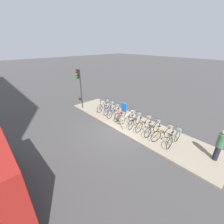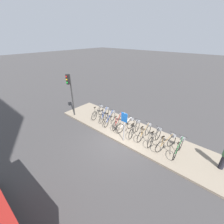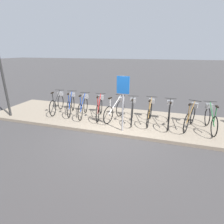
{
  "view_description": "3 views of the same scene",
  "coord_description": "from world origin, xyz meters",
  "views": [
    {
      "loc": [
        6.23,
        -6.25,
        5.63
      ],
      "look_at": [
        -1.2,
        0.51,
        0.96
      ],
      "focal_mm": 24.0,
      "sensor_mm": 36.0,
      "label": 1
    },
    {
      "loc": [
        4.75,
        -6.11,
        6.24
      ],
      "look_at": [
        -1.44,
        1.05,
        1.36
      ],
      "focal_mm": 24.0,
      "sensor_mm": 36.0,
      "label": 2
    },
    {
      "loc": [
        1.57,
        -5.46,
        2.95
      ],
      "look_at": [
        -0.32,
        0.68,
        0.67
      ],
      "focal_mm": 28.0,
      "sensor_mm": 36.0,
      "label": 3
    }
  ],
  "objects": [
    {
      "name": "parked_bicycle_6",
      "position": [
        1.07,
        1.47,
        0.58
      ],
      "size": [
        0.46,
        1.73,
        1.06
      ],
      "color": "black",
      "rests_on": "sidewalk"
    },
    {
      "name": "sidewalk",
      "position": [
        0.0,
        1.47,
        0.06
      ],
      "size": [
        12.26,
        2.94,
        0.12
      ],
      "color": "gray",
      "rests_on": "ground_plane"
    },
    {
      "name": "parked_bicycle_5",
      "position": [
        0.35,
        1.36,
        0.58
      ],
      "size": [
        0.46,
        1.72,
        1.06
      ],
      "color": "black",
      "rests_on": "sidewalk"
    },
    {
      "name": "parked_bicycle_2",
      "position": [
        -1.88,
        1.36,
        0.58
      ],
      "size": [
        0.53,
        1.7,
        1.06
      ],
      "color": "black",
      "rests_on": "sidewalk"
    },
    {
      "name": "parked_bicycle_7",
      "position": [
        1.82,
        1.41,
        0.58
      ],
      "size": [
        0.46,
        1.73,
        1.06
      ],
      "color": "black",
      "rests_on": "sidewalk"
    },
    {
      "name": "parked_bicycle_0",
      "position": [
        -3.32,
        1.47,
        0.58
      ],
      "size": [
        0.54,
        1.7,
        1.06
      ],
      "color": "black",
      "rests_on": "sidewalk"
    },
    {
      "name": "parked_bicycle_8",
      "position": [
        2.6,
        1.36,
        0.58
      ],
      "size": [
        0.68,
        1.65,
        1.06
      ],
      "color": "black",
      "rests_on": "sidewalk"
    },
    {
      "name": "parked_bicycle_9",
      "position": [
        3.29,
        1.38,
        0.58
      ],
      "size": [
        0.46,
        1.73,
        1.06
      ],
      "color": "black",
      "rests_on": "sidewalk"
    },
    {
      "name": "parked_bicycle_1",
      "position": [
        -2.59,
        1.49,
        0.58
      ],
      "size": [
        0.69,
        1.65,
        1.06
      ],
      "color": "black",
      "rests_on": "sidewalk"
    },
    {
      "name": "parked_bicycle_3",
      "position": [
        -1.12,
        1.41,
        0.58
      ],
      "size": [
        0.54,
        1.7,
        1.06
      ],
      "color": "black",
      "rests_on": "sidewalk"
    },
    {
      "name": "sign_post",
      "position": [
        0.19,
        0.29,
        1.5
      ],
      "size": [
        0.44,
        0.07,
        2.02
      ],
      "color": "#99999E",
      "rests_on": "sidewalk"
    },
    {
      "name": "parked_bicycle_4",
      "position": [
        -0.37,
        1.37,
        0.58
      ],
      "size": [
        0.58,
        1.69,
        1.06
      ],
      "color": "black",
      "rests_on": "sidewalk"
    },
    {
      "name": "ground_plane",
      "position": [
        0.0,
        0.0,
        0.0
      ],
      "size": [
        120.0,
        120.0,
        0.0
      ],
      "primitive_type": "plane",
      "color": "#423F3F"
    }
  ]
}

